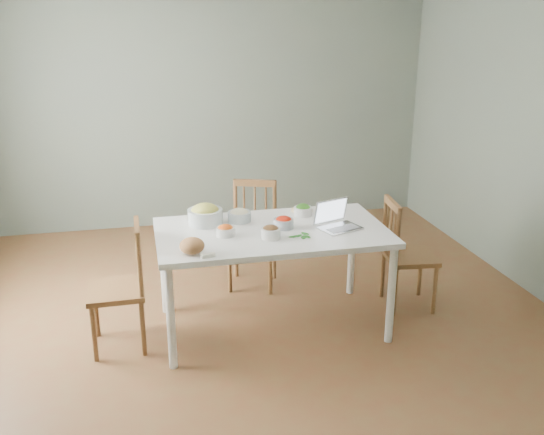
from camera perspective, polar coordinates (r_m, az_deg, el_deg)
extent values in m
cube|color=brown|center=(5.12, -1.38, -9.30)|extent=(5.00, 5.00, 0.00)
cube|color=slate|center=(7.06, -5.56, 10.11)|extent=(5.00, 0.00, 2.70)
cube|color=slate|center=(2.37, 10.56, -8.27)|extent=(5.00, 0.00, 2.70)
cube|color=slate|center=(5.67, 24.27, 6.36)|extent=(0.00, 5.00, 2.70)
ellipsoid|color=#A3714A|center=(4.21, -7.56, -2.66)|extent=(0.20, 0.20, 0.11)
cube|color=white|center=(4.15, -6.04, -3.58)|extent=(0.10, 0.05, 0.03)
cylinder|color=beige|center=(5.07, 2.83, 0.68)|extent=(0.20, 0.20, 0.02)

